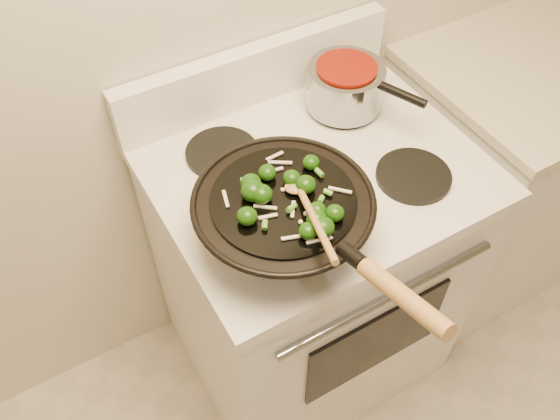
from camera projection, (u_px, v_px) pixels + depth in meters
stove at (308, 270)px, 1.79m from camera, size 0.78×0.67×1.08m
counter_unit at (515, 164)px, 2.10m from camera, size 0.85×0.62×0.91m
wok at (285, 216)px, 1.24m from camera, size 0.38×0.63×0.23m
stirfry at (287, 198)px, 1.18m from camera, size 0.24×0.26×0.04m
wooden_spoon at (308, 206)px, 1.16m from camera, size 0.10×0.26×0.07m
saucepan at (346, 86)px, 1.53m from camera, size 0.20×0.31×0.12m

